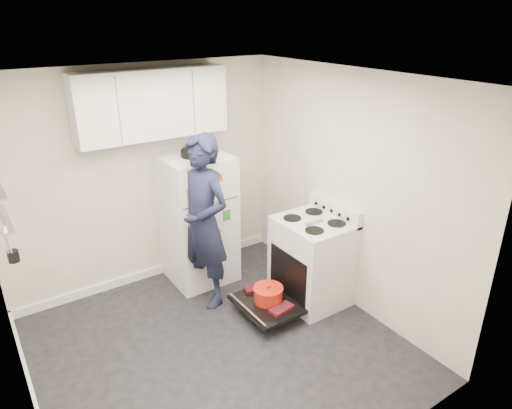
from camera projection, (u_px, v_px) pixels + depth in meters
room at (209, 235)px, 3.91m from camera, size 3.21×3.21×2.51m
electric_range at (311, 262)px, 4.96m from camera, size 0.66×0.76×1.10m
open_oven_door at (267, 299)px, 4.78m from camera, size 0.55×0.71×0.24m
refrigerator at (198, 219)px, 5.27m from camera, size 0.72×0.74×1.59m
upper_cabinets at (151, 104)px, 4.70m from camera, size 1.60×0.33×0.70m
person at (203, 223)px, 4.76m from camera, size 0.61×0.78×1.88m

